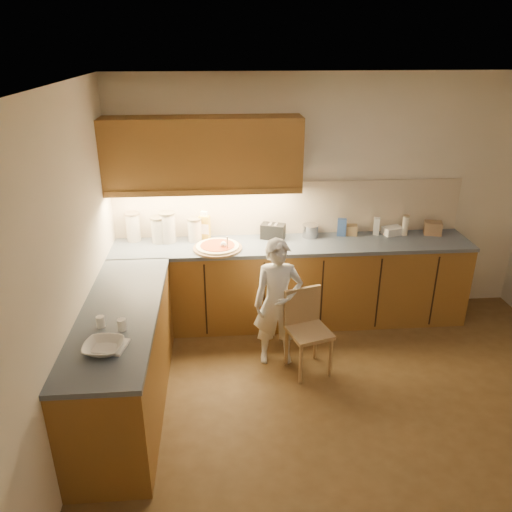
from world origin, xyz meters
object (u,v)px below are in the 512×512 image
child (278,303)px  oil_jug (205,227)px  pizza_on_board (218,247)px  wooden_chair (306,325)px  toaster (273,231)px

child → oil_jug: size_ratio=3.95×
pizza_on_board → wooden_chair: (0.79, -0.78, -0.48)m
oil_jug → wooden_chair: bearing=-48.6°
oil_jug → toaster: 0.73m
child → wooden_chair: (0.25, -0.14, -0.16)m
child → oil_jug: bearing=127.6°
child → wooden_chair: bearing=-27.8°
pizza_on_board → wooden_chair: bearing=-44.6°
oil_jug → toaster: bearing=-1.1°
child → wooden_chair: size_ratio=1.57×
pizza_on_board → wooden_chair: pizza_on_board is taller
wooden_chair → toaster: toaster is taller
oil_jug → toaster: size_ratio=1.12×
wooden_chair → oil_jug: bearing=114.8°
pizza_on_board → wooden_chair: size_ratio=0.63×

